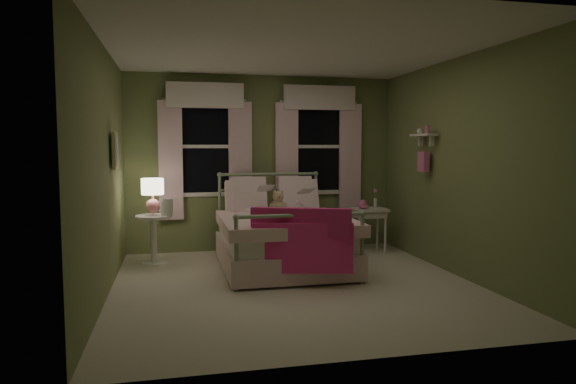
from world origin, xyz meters
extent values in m
plane|color=silver|center=(0.00, 0.00, 0.00)|extent=(4.20, 4.20, 0.00)
plane|color=white|center=(0.00, 0.00, 2.60)|extent=(4.20, 4.20, 0.00)
plane|color=olive|center=(0.00, 2.10, 1.30)|extent=(4.00, 0.00, 4.00)
plane|color=olive|center=(0.00, -2.10, 1.30)|extent=(4.00, 0.00, 4.00)
plane|color=olive|center=(-2.00, 0.00, 1.30)|extent=(0.00, 4.20, 4.20)
plane|color=olive|center=(2.00, 0.00, 1.30)|extent=(0.00, 4.20, 4.20)
cube|color=white|center=(0.04, 0.84, 0.42)|extent=(1.44, 1.94, 0.26)
cube|color=white|center=(0.04, 0.84, 0.18)|extent=(1.54, 2.02, 0.30)
cube|color=white|center=(0.04, 0.69, 0.60)|extent=(1.58, 1.75, 0.14)
cylinder|color=#9EB793|center=(-0.65, 0.84, 0.30)|extent=(0.04, 1.90, 0.04)
cylinder|color=#9EB793|center=(0.73, 0.84, 0.30)|extent=(0.04, 1.90, 0.04)
cylinder|color=#9EB793|center=(-0.67, 1.81, 0.57)|extent=(0.04, 0.04, 1.15)
cylinder|color=#9EB793|center=(0.75, 1.81, 0.57)|extent=(0.04, 0.04, 1.15)
sphere|color=#9EB793|center=(-0.67, 1.81, 1.15)|extent=(0.07, 0.07, 0.07)
sphere|color=#9EB793|center=(0.75, 1.81, 1.15)|extent=(0.07, 0.07, 0.07)
cylinder|color=#9EB793|center=(0.04, 1.81, 1.15)|extent=(1.42, 0.04, 0.04)
cylinder|color=#9EB793|center=(0.04, 1.81, 0.93)|extent=(1.38, 0.03, 0.03)
cylinder|color=#9EB793|center=(-0.67, -0.13, 0.40)|extent=(0.04, 0.04, 0.80)
cylinder|color=#9EB793|center=(0.75, -0.13, 0.40)|extent=(0.04, 0.04, 0.80)
sphere|color=#9EB793|center=(-0.67, -0.13, 0.80)|extent=(0.07, 0.07, 0.07)
sphere|color=#9EB793|center=(0.75, -0.13, 0.80)|extent=(0.07, 0.07, 0.07)
cylinder|color=#9EB793|center=(0.04, -0.13, 0.80)|extent=(1.42, 0.04, 0.04)
cube|color=white|center=(-0.34, 1.54, 0.80)|extent=(0.55, 0.32, 0.57)
cube|color=white|center=(0.42, 1.54, 0.80)|extent=(0.55, 0.32, 0.57)
cube|color=white|center=(-0.29, 1.54, 0.88)|extent=(0.48, 0.30, 0.51)
cube|color=white|center=(0.37, 1.54, 0.88)|extent=(0.48, 0.30, 0.51)
cube|color=#D12971|center=(0.04, -0.13, 0.72)|extent=(1.07, 0.47, 0.32)
cube|color=#FF3191|center=(0.04, -0.20, 0.45)|extent=(1.08, 0.28, 0.55)
imported|color=#F7D1DD|center=(-0.24, 1.29, 0.97)|extent=(0.33, 0.26, 0.80)
imported|color=#F7D1DD|center=(0.32, 1.29, 0.89)|extent=(0.35, 0.29, 0.64)
imported|color=beige|center=(-0.24, 1.04, 0.96)|extent=(0.20, 0.12, 0.26)
imported|color=beige|center=(0.32, 1.04, 0.92)|extent=(0.21, 0.14, 0.26)
sphere|color=tan|center=(0.04, 1.14, 0.75)|extent=(0.20, 0.20, 0.20)
sphere|color=tan|center=(0.04, 1.12, 0.89)|extent=(0.15, 0.15, 0.15)
sphere|color=tan|center=(-0.01, 1.12, 0.95)|extent=(0.06, 0.06, 0.06)
sphere|color=tan|center=(0.08, 1.12, 0.95)|extent=(0.06, 0.06, 0.06)
sphere|color=tan|center=(-0.04, 1.11, 0.77)|extent=(0.08, 0.08, 0.08)
sphere|color=tan|center=(0.12, 1.11, 0.77)|extent=(0.08, 0.08, 0.08)
sphere|color=#8C6B51|center=(0.04, 1.07, 0.89)|extent=(0.05, 0.05, 0.05)
cylinder|color=white|center=(-1.58, 1.39, 0.63)|extent=(0.46, 0.46, 0.04)
cylinder|color=white|center=(-1.58, 1.39, 0.32)|extent=(0.08, 0.08, 0.60)
cylinder|color=white|center=(-1.58, 1.39, 0.01)|extent=(0.34, 0.34, 0.03)
sphere|color=pink|center=(-1.58, 1.39, 0.77)|extent=(0.19, 0.19, 0.19)
cylinder|color=pink|center=(-1.58, 1.39, 0.89)|extent=(0.03, 0.03, 0.12)
cylinder|color=#FFEAC6|center=(-1.58, 1.39, 1.03)|extent=(0.29, 0.29, 0.21)
imported|color=beige|center=(-1.48, 1.31, 0.66)|extent=(0.23, 0.27, 0.02)
cube|color=white|center=(1.46, 1.50, 0.63)|extent=(0.50, 0.40, 0.04)
cube|color=white|center=(1.46, 1.50, 0.56)|extent=(0.44, 0.34, 0.08)
cylinder|color=white|center=(1.26, 1.35, 0.31)|extent=(0.04, 0.04, 0.60)
cylinder|color=white|center=(1.66, 1.35, 0.31)|extent=(0.04, 0.04, 0.60)
cylinder|color=white|center=(1.26, 1.65, 0.31)|extent=(0.04, 0.04, 0.60)
cylinder|color=white|center=(1.66, 1.65, 0.31)|extent=(0.04, 0.04, 0.60)
sphere|color=pink|center=(1.36, 1.50, 0.71)|extent=(0.14, 0.14, 0.14)
cube|color=pink|center=(1.36, 1.41, 0.69)|extent=(0.11, 0.07, 0.04)
cylinder|color=white|center=(1.58, 1.55, 0.72)|extent=(0.05, 0.05, 0.14)
cylinder|color=#4C7F3F|center=(1.58, 1.55, 0.83)|extent=(0.01, 0.01, 0.12)
sphere|color=pink|center=(1.58, 1.55, 0.90)|extent=(0.06, 0.06, 0.06)
cube|color=black|center=(-0.85, 2.08, 1.55)|extent=(0.76, 0.02, 1.35)
cube|color=white|center=(-0.85, 2.06, 2.25)|extent=(0.84, 0.05, 0.06)
cube|color=white|center=(-0.85, 2.06, 0.85)|extent=(0.84, 0.05, 0.06)
cube|color=white|center=(-1.25, 2.06, 1.55)|extent=(0.06, 0.05, 1.40)
cube|color=white|center=(-0.45, 2.06, 1.55)|extent=(0.06, 0.05, 1.40)
cube|color=white|center=(-0.85, 2.06, 1.55)|extent=(0.76, 0.04, 0.05)
cube|color=silver|center=(-1.35, 2.02, 1.35)|extent=(0.34, 0.06, 1.70)
cube|color=silver|center=(-0.35, 2.02, 1.35)|extent=(0.34, 0.06, 1.70)
cube|color=white|center=(-0.85, 2.00, 2.28)|extent=(1.10, 0.08, 0.36)
cylinder|color=white|center=(-0.85, 2.04, 2.22)|extent=(1.20, 0.03, 0.03)
cube|color=black|center=(0.85, 2.08, 1.55)|extent=(0.76, 0.02, 1.35)
cube|color=white|center=(0.85, 2.06, 2.25)|extent=(0.84, 0.05, 0.06)
cube|color=white|center=(0.85, 2.06, 0.85)|extent=(0.84, 0.05, 0.06)
cube|color=white|center=(0.45, 2.06, 1.55)|extent=(0.06, 0.05, 1.40)
cube|color=white|center=(1.25, 2.06, 1.55)|extent=(0.06, 0.05, 1.40)
cube|color=white|center=(0.85, 2.06, 1.55)|extent=(0.76, 0.04, 0.05)
cube|color=silver|center=(0.35, 2.02, 1.35)|extent=(0.34, 0.06, 1.70)
cube|color=white|center=(1.35, 2.02, 1.35)|extent=(0.34, 0.06, 1.70)
cube|color=white|center=(0.85, 2.00, 2.28)|extent=(1.10, 0.08, 0.36)
cylinder|color=white|center=(0.85, 2.04, 2.22)|extent=(1.20, 0.03, 0.03)
cube|color=white|center=(1.89, 0.70, 1.70)|extent=(0.15, 0.50, 0.03)
cube|color=white|center=(1.93, 0.55, 1.62)|extent=(0.06, 0.03, 0.14)
cube|color=white|center=(1.93, 0.85, 1.62)|extent=(0.06, 0.03, 0.14)
cylinder|color=pink|center=(1.89, 0.60, 1.77)|extent=(0.06, 0.06, 0.10)
sphere|color=white|center=(1.89, 0.80, 1.75)|extent=(0.08, 0.08, 0.08)
cube|color=pink|center=(1.90, 0.70, 1.35)|extent=(0.08, 0.18, 0.26)
cube|color=beige|center=(-1.95, 0.60, 1.50)|extent=(0.03, 0.32, 0.42)
cube|color=silver|center=(-1.94, 0.60, 1.50)|extent=(0.01, 0.25, 0.34)
camera|label=1|loc=(-1.31, -5.50, 1.54)|focal=32.00mm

